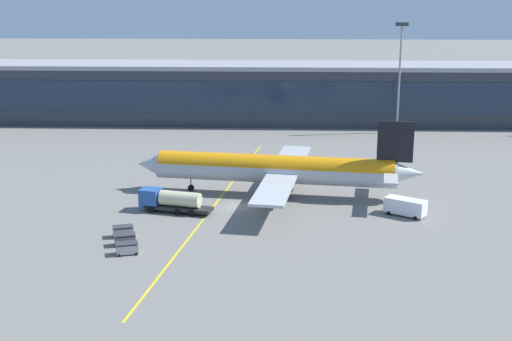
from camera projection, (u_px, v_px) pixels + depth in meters
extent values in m
plane|color=slate|center=(236.00, 207.00, 104.39)|extent=(700.00, 700.00, 0.00)
cube|color=yellow|center=(216.00, 203.00, 106.44)|extent=(11.17, 79.30, 0.01)
cube|color=#2D333D|center=(292.00, 95.00, 168.76)|extent=(217.26, 16.32, 13.14)
cube|color=#1E2D42|center=(292.00, 98.00, 160.64)|extent=(210.74, 0.16, 7.36)
cube|color=#99999E|center=(292.00, 66.00, 166.96)|extent=(221.60, 16.65, 1.00)
cylinder|color=#B2B7BC|center=(274.00, 170.00, 109.34)|extent=(37.94, 9.23, 4.16)
cylinder|color=orange|center=(274.00, 167.00, 109.24)|extent=(37.17, 8.96, 3.99)
cone|color=#B2B7BC|center=(150.00, 164.00, 112.76)|extent=(4.65, 4.48, 3.95)
cone|color=#B2B7BC|center=(408.00, 173.00, 105.78)|extent=(5.42, 4.18, 3.53)
cube|color=black|center=(395.00, 142.00, 104.93)|extent=(5.40, 1.09, 6.24)
cube|color=#B2B7BC|center=(391.00, 178.00, 102.21)|extent=(2.88, 6.86, 0.24)
cube|color=#B2B7BC|center=(390.00, 164.00, 110.13)|extent=(2.88, 6.86, 0.24)
cube|color=#B2B7BC|center=(274.00, 190.00, 99.64)|extent=(6.90, 16.35, 0.40)
cube|color=#B2B7BC|center=(292.00, 157.00, 118.69)|extent=(6.90, 16.35, 0.40)
cylinder|color=#939399|center=(270.00, 194.00, 102.89)|extent=(3.48, 2.70, 2.29)
cylinder|color=#939399|center=(284.00, 169.00, 116.51)|extent=(3.48, 2.70, 2.29)
cylinder|color=black|center=(191.00, 188.00, 112.54)|extent=(1.04, 0.53, 1.00)
cylinder|color=slate|center=(191.00, 182.00, 112.28)|extent=(0.20, 0.20, 2.04)
cylinder|color=black|center=(287.00, 196.00, 108.09)|extent=(1.04, 0.53, 1.00)
cylinder|color=slate|center=(287.00, 190.00, 107.83)|extent=(0.20, 0.20, 2.04)
cylinder|color=black|center=(290.00, 189.00, 111.66)|extent=(1.04, 0.53, 1.00)
cylinder|color=slate|center=(290.00, 183.00, 111.40)|extent=(0.20, 0.20, 2.04)
cube|color=#232326|center=(179.00, 208.00, 101.57)|extent=(10.31, 4.86, 0.50)
cube|color=#26519E|center=(151.00, 197.00, 102.45)|extent=(3.32, 3.11, 2.50)
cube|color=black|center=(143.00, 193.00, 102.67)|extent=(0.71, 2.27, 1.12)
cylinder|color=beige|center=(180.00, 199.00, 101.16)|extent=(6.35, 3.59, 2.20)
cylinder|color=black|center=(151.00, 209.00, 101.58)|extent=(1.06, 0.58, 1.00)
cylinder|color=black|center=(158.00, 205.00, 103.78)|extent=(1.06, 0.58, 1.00)
cylinder|color=black|center=(178.00, 212.00, 100.45)|extent=(1.06, 0.58, 1.00)
cylinder|color=black|center=(184.00, 207.00, 102.66)|extent=(1.06, 0.58, 1.00)
cylinder|color=black|center=(191.00, 213.00, 99.88)|extent=(1.06, 0.58, 1.00)
cylinder|color=black|center=(197.00, 208.00, 102.09)|extent=(1.06, 0.58, 1.00)
cube|color=white|center=(405.00, 206.00, 100.11)|extent=(6.13, 5.06, 2.20)
cube|color=black|center=(396.00, 202.00, 100.81)|extent=(2.83, 2.84, 0.66)
cylinder|color=black|center=(389.00, 213.00, 100.68)|extent=(0.64, 0.53, 0.60)
cylinder|color=black|center=(395.00, 209.00, 102.33)|extent=(0.64, 0.53, 0.60)
cylinder|color=black|center=(416.00, 218.00, 98.44)|extent=(0.64, 0.53, 0.60)
cylinder|color=black|center=(421.00, 214.00, 100.08)|extent=(0.64, 0.53, 0.60)
cube|color=gray|center=(127.00, 248.00, 85.75)|extent=(2.92, 2.19, 1.10)
cube|color=#333338|center=(127.00, 243.00, 85.57)|extent=(2.98, 2.24, 0.10)
cylinder|color=black|center=(119.00, 256.00, 84.93)|extent=(0.38, 0.22, 0.36)
cylinder|color=black|center=(118.00, 251.00, 86.33)|extent=(0.38, 0.22, 0.36)
cylinder|color=black|center=(136.00, 254.00, 85.44)|extent=(0.38, 0.22, 0.36)
cylinder|color=black|center=(135.00, 250.00, 86.85)|extent=(0.38, 0.22, 0.36)
cube|color=#595B60|center=(125.00, 240.00, 88.74)|extent=(2.92, 2.19, 1.10)
cube|color=#333338|center=(125.00, 234.00, 88.56)|extent=(2.98, 2.24, 0.10)
cylinder|color=black|center=(117.00, 247.00, 87.92)|extent=(0.38, 0.22, 0.36)
cylinder|color=black|center=(117.00, 242.00, 89.33)|extent=(0.38, 0.22, 0.36)
cylinder|color=black|center=(134.00, 245.00, 88.44)|extent=(0.38, 0.22, 0.36)
cylinder|color=black|center=(133.00, 241.00, 89.84)|extent=(0.38, 0.22, 0.36)
cube|color=gray|center=(123.00, 231.00, 91.74)|extent=(2.92, 2.19, 1.10)
cube|color=#333338|center=(123.00, 226.00, 91.56)|extent=(2.98, 2.24, 0.10)
cylinder|color=black|center=(116.00, 238.00, 90.92)|extent=(0.38, 0.22, 0.36)
cylinder|color=black|center=(115.00, 234.00, 92.32)|extent=(0.38, 0.22, 0.36)
cylinder|color=black|center=(132.00, 237.00, 91.43)|extent=(0.38, 0.22, 0.36)
cylinder|color=black|center=(131.00, 233.00, 92.83)|extent=(0.38, 0.22, 0.36)
cylinder|color=gray|center=(399.00, 80.00, 154.93)|extent=(0.44, 0.44, 23.62)
cube|color=#333338|center=(402.00, 24.00, 151.83)|extent=(2.80, 0.50, 0.80)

